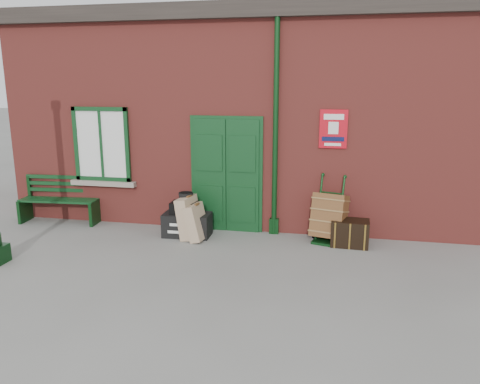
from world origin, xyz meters
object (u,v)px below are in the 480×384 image
(porter_trolley, at_px, (329,217))
(dark_trunk, at_px, (350,233))
(bench, at_px, (61,198))
(houdini_trunk, at_px, (187,225))

(porter_trolley, relative_size, dark_trunk, 1.83)
(porter_trolley, bearing_deg, bench, -166.53)
(houdini_trunk, bearing_deg, porter_trolley, 3.24)
(porter_trolley, height_order, dark_trunk, porter_trolley)
(bench, relative_size, houdini_trunk, 1.86)
(houdini_trunk, bearing_deg, dark_trunk, -0.59)
(dark_trunk, bearing_deg, bench, 179.37)
(porter_trolley, bearing_deg, dark_trunk, -9.25)
(bench, bearing_deg, dark_trunk, -7.45)
(dark_trunk, bearing_deg, porter_trolley, 158.21)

